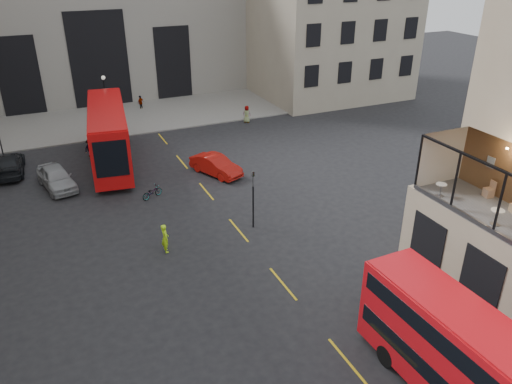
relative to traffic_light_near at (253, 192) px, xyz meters
name	(u,v)px	position (x,y,z in m)	size (l,w,h in m)	color
ground	(386,348)	(1.00, -12.00, -2.42)	(140.00, 140.00, 0.00)	black
host_frontage	(506,270)	(7.50, -12.00, -0.17)	(3.00, 11.00, 4.50)	tan
gateway	(87,11)	(-4.00, 35.99, 6.96)	(35.00, 10.60, 18.00)	gray
pavement_far	(104,119)	(-5.00, 26.00, -2.36)	(40.00, 12.00, 0.12)	slate
traffic_light_near	(253,192)	(0.00, 0.00, 0.00)	(0.16, 0.20, 3.80)	black
traffic_light_far	(0,142)	(-14.00, 16.00, 0.00)	(0.16, 0.20, 3.80)	black
street_lamp_b	(107,107)	(-5.00, 22.00, -0.03)	(0.36, 0.36, 5.33)	black
bus_near	(477,369)	(1.50, -16.05, -0.09)	(2.66, 10.46, 4.15)	red
bus_far	(109,133)	(-6.19, 13.87, 0.24)	(4.29, 12.13, 4.74)	red
car_a	(56,178)	(-10.61, 11.07, -1.62)	(1.90, 4.73, 1.61)	#9A9DA1
car_b	(216,165)	(0.70, 8.58, -1.69)	(1.56, 4.48, 1.48)	#A7100A
car_c	(9,164)	(-13.73, 15.33, -1.67)	(2.11, 5.19, 1.51)	black
bicycle	(152,192)	(-4.75, 6.65, -2.00)	(0.57, 1.62, 0.85)	gray
cyclist	(165,238)	(-5.70, -0.46, -1.55)	(0.64, 0.42, 1.75)	#BAFD1A
pedestrian_b	(90,148)	(-7.59, 16.25, -1.66)	(0.99, 0.57, 1.54)	gray
pedestrian_c	(141,103)	(-0.70, 28.00, -1.66)	(0.90, 0.37, 1.53)	gray
pedestrian_d	(247,114)	(7.92, 19.24, -1.58)	(0.83, 0.54, 1.69)	gray
cafe_table_mid	(497,215)	(6.68, -11.49, 2.66)	(0.59, 0.59, 0.74)	white
cafe_table_far	(441,188)	(6.48, -8.26, 2.61)	(0.53, 0.53, 0.66)	beige
cafe_chair_d	(489,192)	(8.61, -9.32, 2.43)	(0.47, 0.47, 0.84)	tan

